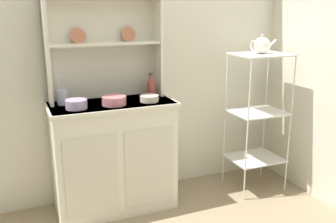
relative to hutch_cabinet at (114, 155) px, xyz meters
name	(u,v)px	position (x,y,z in m)	size (l,w,h in m)	color
wall_back	(100,46)	(-0.01, 0.26, 0.81)	(3.84, 0.05, 2.50)	silver
hutch_cabinet	(114,155)	(0.00, 0.00, 0.00)	(0.93, 0.45, 0.86)	silver
hutch_shelf_unit	(104,41)	(0.00, 0.16, 0.86)	(0.87, 0.18, 0.77)	silver
bakers_rack	(258,108)	(1.21, -0.14, 0.28)	(0.44, 0.36, 1.18)	silver
bowl_mixing_large	(76,104)	(-0.27, -0.07, 0.45)	(0.15, 0.15, 0.06)	#B79ECC
bowl_floral_medium	(114,101)	(0.00, -0.07, 0.45)	(0.18, 0.18, 0.06)	#D17A84
bowl_cream_small	(149,98)	(0.27, -0.07, 0.44)	(0.14, 0.14, 0.05)	silver
jam_bottle	(151,87)	(0.34, 0.09, 0.49)	(0.06, 0.06, 0.18)	#B74C47
utensil_jar	(62,97)	(-0.34, 0.08, 0.48)	(0.08, 0.08, 0.24)	#B2B7C6
porcelain_teapot	(262,45)	(1.21, -0.14, 0.81)	(0.22, 0.13, 0.16)	white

